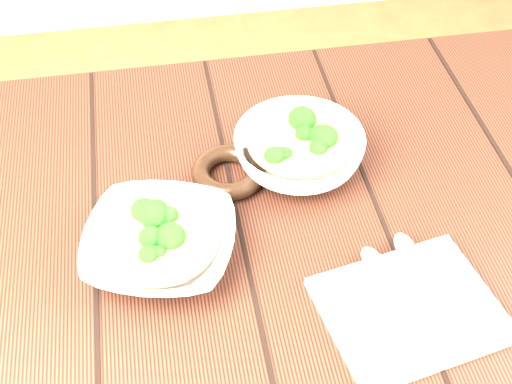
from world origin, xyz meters
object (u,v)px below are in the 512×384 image
object	(u,v)px
soup_bowl_front	(160,244)
napkin	(410,309)
table	(254,276)
trivet	(229,172)
soup_bowl_back	(299,150)

from	to	relation	value
soup_bowl_front	napkin	world-z (taller)	soup_bowl_front
table	soup_bowl_front	world-z (taller)	soup_bowl_front
trivet	napkin	world-z (taller)	trivet
table	soup_bowl_front	size ratio (longest dim) A/B	4.89
soup_bowl_back	napkin	xyz separation A→B (m)	(0.08, -0.28, -0.03)
soup_bowl_back	trivet	bearing A→B (deg)	-175.49
table	napkin	xyz separation A→B (m)	(0.17, -0.18, 0.13)
table	soup_bowl_back	xyz separation A→B (m)	(0.09, 0.10, 0.15)
soup_bowl_front	napkin	xyz separation A→B (m)	(0.30, -0.14, -0.02)
table	trivet	size ratio (longest dim) A/B	10.84
soup_bowl_front	table	bearing A→B (deg)	16.21
soup_bowl_front	soup_bowl_back	xyz separation A→B (m)	(0.22, 0.14, 0.01)
table	napkin	distance (m)	0.28
soup_bowl_back	table	bearing A→B (deg)	-129.96
soup_bowl_back	napkin	size ratio (longest dim) A/B	1.00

